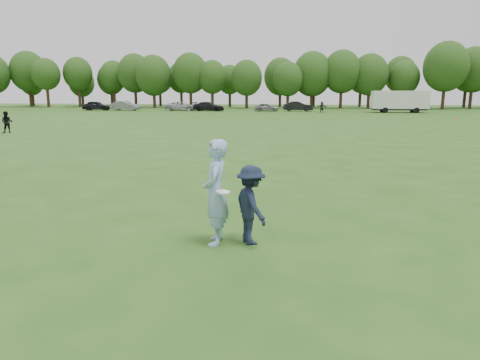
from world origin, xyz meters
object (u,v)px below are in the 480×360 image
Objects in this scene: field_cone at (456,119)px; cargo_trailer at (400,101)px; thrower at (216,193)px; car_b at (125,106)px; defender at (251,205)px; player_far_d at (322,107)px; car_f at (298,106)px; car_d at (209,106)px; car_e at (266,107)px; car_c at (182,106)px; car_a at (97,106)px; player_far_a at (7,122)px.

field_cone is 18.11m from cargo_trailer.
car_b is at bearing -162.31° from thrower.
defender is 0.97× the size of player_far_d.
field_cone is (45.46, -19.62, -0.63)m from car_b.
car_d is at bearing 90.63° from car_f.
car_f is 26.72m from field_cone.
car_b is 28.51m from car_f.
car_e is at bearing 171.76° from player_far_d.
car_e reaches higher than field_cone.
car_d is at bearing -178.78° from player_far_d.
thrower is 0.44× the size of car_b.
defender is 0.30× the size of car_c.
cargo_trailer is at bearing -86.29° from car_d.
player_far_d is at bearing -94.21° from car_d.
thrower is at bearing -149.14° from car_b.
field_cone is at bearing -83.59° from cargo_trailer.
thrower is 0.45× the size of car_f.
car_c is (-22.48, 4.17, -0.08)m from player_far_d.
car_d is 1.07× the size of car_f.
field_cone is at bearing -37.76° from player_far_d.
car_e is 0.81× the size of car_f.
player_far_d is 0.35× the size of car_f.
thrower is 0.46× the size of car_a.
defender is at bearing -160.58° from car_d.
thrower is at bearing 178.80° from car_e.
car_c is 1.14× the size of car_f.
cargo_trailer is at bearing -99.12° from car_a.
car_f is 0.52× the size of cargo_trailer.
car_d is 36.86m from field_cone.
car_b is (-26.97, 60.63, -0.27)m from thrower.
car_d is at bearing -97.16° from car_a.
thrower is at bearing -82.75° from player_far_d.
car_a is at bearing 96.95° from car_d.
player_far_d is at bearing -146.05° from car_f.
field_cone is at bearing 149.44° from thrower.
cargo_trailer reaches higher than player_far_a.
cargo_trailer is at bearing -95.81° from car_c.
car_a is (-31.85, 60.53, -0.27)m from thrower.
car_e is (-4.08, 60.13, -0.15)m from defender.
thrower reaches higher than defender.
car_f is (18.94, 0.42, 0.03)m from car_c.
player_far_d reaches higher than player_far_a.
thrower is 1.31× the size of player_far_a.
car_b is 0.89× the size of car_c.
thrower is 66.36m from car_b.
player_far_d is 0.36× the size of car_a.
field_cone is (21.88, -19.22, -0.50)m from car_e.
player_far_d is 0.31× the size of car_c.
car_c is (-18.12, 61.13, -0.06)m from defender.
car_d is 1.31× the size of car_e.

